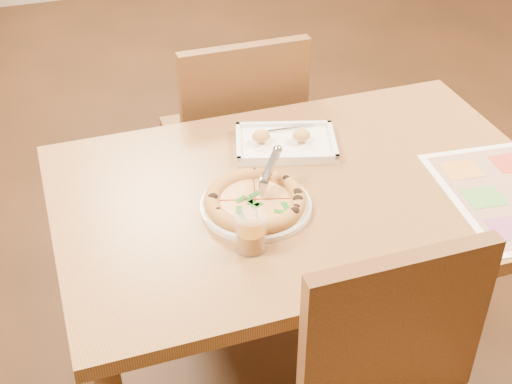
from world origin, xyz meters
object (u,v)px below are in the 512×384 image
object	(u,v)px
pizza_cutter	(269,171)
dining_table	(304,213)
chair_far	(237,126)
plate	(256,206)
appetizer_tray	(285,143)
menu	(510,194)
pizza	(255,201)
glass_tumbler	(251,234)

from	to	relation	value
pizza_cutter	dining_table	bearing A→B (deg)	-45.55
chair_far	plate	xyz separation A→B (m)	(-0.15, -0.65, 0.16)
dining_table	appetizer_tray	bearing A→B (deg)	84.49
dining_table	appetizer_tray	xyz separation A→B (m)	(0.02, 0.20, 0.10)
dining_table	chair_far	world-z (taller)	chair_far
pizza_cutter	menu	bearing A→B (deg)	-68.61
chair_far	pizza	xyz separation A→B (m)	(-0.15, -0.65, 0.18)
appetizer_tray	glass_tumbler	world-z (taller)	glass_tumbler
glass_tumbler	menu	size ratio (longest dim) A/B	0.21
pizza	menu	world-z (taller)	pizza
appetizer_tray	chair_far	bearing A→B (deg)	92.75
chair_far	glass_tumbler	size ratio (longest dim) A/B	5.04
chair_far	pizza	bearing A→B (deg)	76.70
plate	menu	xyz separation A→B (m)	(0.64, -0.16, -0.00)
appetizer_tray	menu	bearing A→B (deg)	-40.43
chair_far	pizza	size ratio (longest dim) A/B	1.84
plate	menu	world-z (taller)	plate
plate	glass_tumbler	distance (m)	0.16
appetizer_tray	glass_tumbler	size ratio (longest dim) A/B	3.46
dining_table	plate	xyz separation A→B (m)	(-0.15, -0.05, 0.09)
pizza	appetizer_tray	world-z (taller)	appetizer_tray
chair_far	menu	bearing A→B (deg)	121.40
pizza_cutter	glass_tumbler	distance (m)	0.21
chair_far	pizza_cutter	distance (m)	0.66
chair_far	pizza_cutter	size ratio (longest dim) A/B	4.11
dining_table	pizza	size ratio (longest dim) A/B	5.08
plate	menu	bearing A→B (deg)	-13.66
dining_table	plate	bearing A→B (deg)	-163.26
pizza_cutter	glass_tumbler	world-z (taller)	pizza_cutter
plate	pizza	world-z (taller)	pizza
dining_table	pizza	xyz separation A→B (m)	(-0.15, -0.05, 0.11)
dining_table	menu	bearing A→B (deg)	-22.29
pizza	pizza_cutter	bearing A→B (deg)	39.58
dining_table	pizza_cutter	world-z (taller)	pizza_cutter
appetizer_tray	menu	distance (m)	0.62
chair_far	appetizer_tray	bearing A→B (deg)	92.75
chair_far	pizza	distance (m)	0.69
pizza_cutter	menu	xyz separation A→B (m)	(0.59, -0.19, -0.08)
dining_table	menu	size ratio (longest dim) A/B	2.90
appetizer_tray	glass_tumbler	bearing A→B (deg)	-120.69
chair_far	pizza	world-z (taller)	chair_far
dining_table	chair_far	distance (m)	0.61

